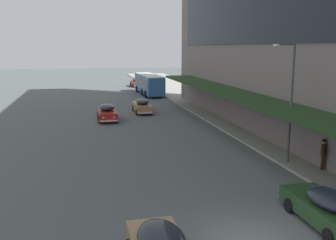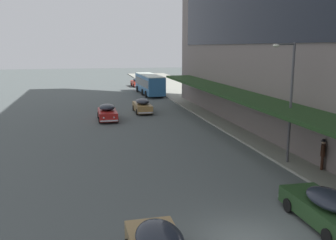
{
  "view_description": "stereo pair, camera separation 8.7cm",
  "coord_description": "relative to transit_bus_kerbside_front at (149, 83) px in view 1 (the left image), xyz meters",
  "views": [
    {
      "loc": [
        -5.92,
        -11.97,
        7.35
      ],
      "look_at": [
        0.87,
        17.57,
        1.39
      ],
      "focal_mm": 40.0,
      "sensor_mm": 36.0,
      "label": 1
    },
    {
      "loc": [
        -5.84,
        -11.99,
        7.35
      ],
      "look_at": [
        0.87,
        17.57,
        1.39
      ],
      "focal_mm": 40.0,
      "sensor_mm": 36.0,
      "label": 2
    }
  ],
  "objects": [
    {
      "name": "sedan_trailing_near",
      "position": [
        -7.79,
        -19.63,
        -0.98
      ],
      "size": [
        1.91,
        4.51,
        1.63
      ],
      "color": "#A91E1B",
      "rests_on": "ground"
    },
    {
      "name": "pedestrian_at_kerb",
      "position": [
        3.62,
        -38.61,
        -0.6
      ],
      "size": [
        0.43,
        0.51,
        1.86
      ],
      "color": "#351C13",
      "rests_on": "sidewalk_kerb"
    },
    {
      "name": "street_lamp",
      "position": [
        2.26,
        -36.76,
        2.67
      ],
      "size": [
        1.5,
        0.28,
        7.45
      ],
      "color": "#4C4C51",
      "rests_on": "sidewalk_kerb"
    },
    {
      "name": "sedan_far_back",
      "position": [
        -0.26,
        12.15,
        -1.0
      ],
      "size": [
        1.97,
        4.54,
        1.57
      ],
      "color": "#B12516",
      "rests_on": "ground"
    },
    {
      "name": "sedan_second_mid",
      "position": [
        -3.63,
        -15.96,
        -0.98
      ],
      "size": [
        1.81,
        4.91,
        1.62
      ],
      "color": "olive",
      "rests_on": "ground"
    },
    {
      "name": "sedan_second_near",
      "position": [
        -0.39,
        -44.72,
        -1.01
      ],
      "size": [
        2.04,
        4.95,
        1.56
      ],
      "color": "#234220",
      "rests_on": "ground"
    },
    {
      "name": "transit_bus_kerbside_front",
      "position": [
        0.0,
        0.0,
        0.0
      ],
      "size": [
        3.02,
        11.2,
        3.09
      ],
      "color": "#2E659A",
      "rests_on": "ground"
    }
  ]
}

